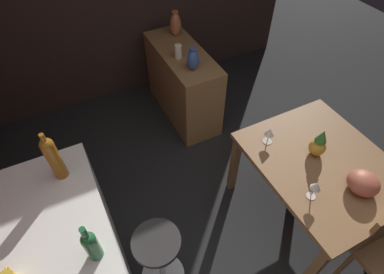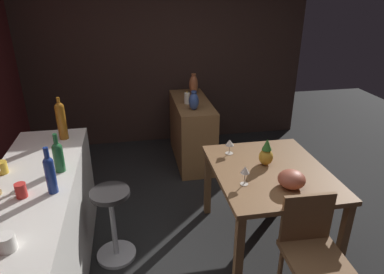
{
  "view_description": "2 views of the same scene",
  "coord_description": "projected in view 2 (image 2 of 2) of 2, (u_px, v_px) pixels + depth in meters",
  "views": [
    {
      "loc": [
        -0.71,
        1.0,
        2.51
      ],
      "look_at": [
        0.75,
        0.27,
        0.72
      ],
      "focal_mm": 28.25,
      "sensor_mm": 36.0,
      "label": 1
    },
    {
      "loc": [
        -2.3,
        0.62,
        2.17
      ],
      "look_at": [
        0.73,
        0.06,
        0.8
      ],
      "focal_mm": 32.17,
      "sensor_mm": 36.0,
      "label": 2
    }
  ],
  "objects": [
    {
      "name": "wine_bottle_amber",
      "position": [
        61.0,
        119.0,
        3.02
      ],
      "size": [
        0.08,
        0.08,
        0.38
      ],
      "color": "#8C5114",
      "rests_on": "kitchen_counter"
    },
    {
      "name": "kitchen_counter",
      "position": [
        38.0,
        241.0,
        2.51
      ],
      "size": [
        2.1,
        0.6,
        0.9
      ],
      "primitive_type": "cube",
      "color": "silver",
      "rests_on": "ground_plane"
    },
    {
      "name": "cup_red",
      "position": [
        21.0,
        190.0,
        2.22
      ],
      "size": [
        0.11,
        0.07,
        0.1
      ],
      "color": "red",
      "rests_on": "kitchen_counter"
    },
    {
      "name": "wine_glass_left",
      "position": [
        230.0,
        143.0,
        3.13
      ],
      "size": [
        0.08,
        0.08,
        0.14
      ],
      "color": "silver",
      "rests_on": "dining_table"
    },
    {
      "name": "bar_stool",
      "position": [
        113.0,
        223.0,
        2.86
      ],
      "size": [
        0.34,
        0.34,
        0.66
      ],
      "color": "#262323",
      "rests_on": "ground_plane"
    },
    {
      "name": "sideboard_cabinet",
      "position": [
        192.0,
        131.0,
        4.5
      ],
      "size": [
        1.1,
        0.44,
        0.82
      ],
      "primitive_type": "cube",
      "color": "olive",
      "rests_on": "ground_plane"
    },
    {
      "name": "fruit_bowl",
      "position": [
        292.0,
        179.0,
        2.62
      ],
      "size": [
        0.21,
        0.21,
        0.14
      ],
      "primitive_type": "ellipsoid",
      "color": "#9E4C38",
      "rests_on": "dining_table"
    },
    {
      "name": "vase_ceramic_blue",
      "position": [
        194.0,
        101.0,
        3.99
      ],
      "size": [
        0.12,
        0.12,
        0.23
      ],
      "color": "#334C8C",
      "rests_on": "sideboard_cabinet"
    },
    {
      "name": "wine_bottle_cobalt",
      "position": [
        50.0,
        173.0,
        2.23
      ],
      "size": [
        0.07,
        0.07,
        0.33
      ],
      "color": "navy",
      "rests_on": "kitchen_counter"
    },
    {
      "name": "cup_white",
      "position": [
        7.0,
        242.0,
        1.78
      ],
      "size": [
        0.13,
        0.1,
        0.09
      ],
      "color": "white",
      "rests_on": "kitchen_counter"
    },
    {
      "name": "pineapple_centerpiece",
      "position": [
        266.0,
        154.0,
        2.94
      ],
      "size": [
        0.12,
        0.12,
        0.24
      ],
      "color": "gold",
      "rests_on": "dining_table"
    },
    {
      "name": "wine_bottle_green",
      "position": [
        58.0,
        155.0,
        2.5
      ],
      "size": [
        0.08,
        0.08,
        0.3
      ],
      "color": "#1E592D",
      "rests_on": "kitchen_counter"
    },
    {
      "name": "vase_copper",
      "position": [
        194.0,
        84.0,
        4.58
      ],
      "size": [
        0.12,
        0.12,
        0.27
      ],
      "color": "#B26038",
      "rests_on": "sideboard_cabinet"
    },
    {
      "name": "cup_mustard",
      "position": [
        2.0,
        167.0,
        2.51
      ],
      "size": [
        0.12,
        0.08,
        0.09
      ],
      "color": "gold",
      "rests_on": "kitchen_counter"
    },
    {
      "name": "wine_glass_right",
      "position": [
        245.0,
        171.0,
        2.63
      ],
      "size": [
        0.07,
        0.07,
        0.16
      ],
      "color": "silver",
      "rests_on": "dining_table"
    },
    {
      "name": "pillar_candle_tall",
      "position": [
        187.0,
        98.0,
        4.22
      ],
      "size": [
        0.07,
        0.07,
        0.16
      ],
      "color": "white",
      "rests_on": "sideboard_cabinet"
    },
    {
      "name": "wall_side_right",
      "position": [
        151.0,
        53.0,
        4.76
      ],
      "size": [
        0.1,
        4.4,
        2.6
      ],
      "primitive_type": "cube",
      "color": "#33231E",
      "rests_on": "ground_plane"
    },
    {
      "name": "chair_near_window",
      "position": [
        311.0,
        248.0,
        2.41
      ],
      "size": [
        0.41,
        0.41,
        0.84
      ],
      "color": "brown",
      "rests_on": "ground_plane"
    },
    {
      "name": "ground_plane",
      "position": [
        214.0,
        251.0,
        3.05
      ],
      "size": [
        9.0,
        9.0,
        0.0
      ],
      "primitive_type": "plane",
      "color": "black"
    },
    {
      "name": "dining_table",
      "position": [
        270.0,
        179.0,
        2.93
      ],
      "size": [
        1.12,
        0.94,
        0.74
      ],
      "color": "brown",
      "rests_on": "ground_plane"
    }
  ]
}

